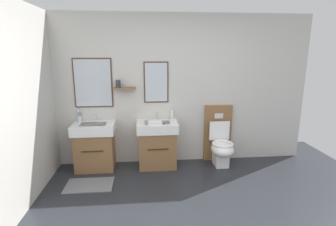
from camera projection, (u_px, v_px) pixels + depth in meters
wall_back at (179, 90)px, 4.49m from camera, size 4.40×0.27×2.52m
bath_mat at (89, 185)px, 3.83m from camera, size 0.68×0.44×0.01m
vanity_sink_left at (95, 145)px, 4.31m from camera, size 0.67×0.48×0.77m
tap_on_left_sink at (95, 117)px, 4.37m from camera, size 0.03×0.13×0.11m
vanity_sink_right at (157, 143)px, 4.40m from camera, size 0.67×0.48×0.77m
tap_on_right_sink at (157, 115)px, 4.47m from camera, size 0.03×0.13×0.11m
toilet at (220, 143)px, 4.50m from camera, size 0.48×0.62×1.00m
toothbrush_cup at (79, 118)px, 4.34m from camera, size 0.07×0.07×0.20m
soap_dispenser at (172, 115)px, 4.49m from camera, size 0.06×0.06×0.19m
folded_hand_towel at (155, 123)px, 4.17m from camera, size 0.22×0.16×0.04m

